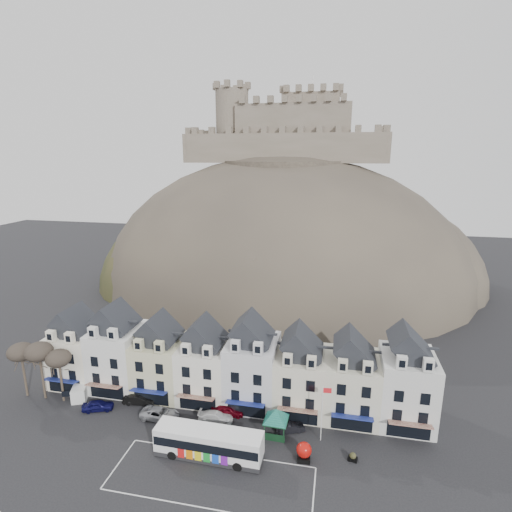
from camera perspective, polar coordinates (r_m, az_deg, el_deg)
The scene contains 21 objects.
ground at distance 49.40m, azimuth -9.41°, elevation -29.48°, with size 300.00×300.00×0.00m, color black.
coach_bay_markings at distance 49.73m, azimuth -6.37°, elevation -29.00°, with size 22.00×7.50×0.01m, color silver.
townhouse_terrace at distance 58.41m, azimuth -3.72°, elevation -15.20°, with size 54.40×9.35×11.80m.
castle_hill at distance 108.16m, azimuth 4.33°, elevation -4.01°, with size 100.00×76.00×68.00m.
castle at distance 109.89m, azimuth 4.83°, elevation 17.47°, with size 50.20×22.20×22.00m.
tree_left_far at distance 66.88m, azimuth -30.58°, elevation -11.76°, with size 3.61×3.61×8.24m.
tree_left_mid at distance 64.85m, azimuth -28.60°, elevation -11.97°, with size 3.78×3.78×8.64m.
tree_left_near at distance 63.34m, azimuth -26.39°, elevation -13.01°, with size 3.43×3.43×7.84m.
bus at distance 50.89m, azimuth -6.77°, elevation -24.88°, with size 12.61×3.17×3.55m.
bus_shelter at distance 53.03m, azimuth 2.89°, elevation -21.70°, with size 5.85×5.85×3.71m.
red_buoy at distance 51.07m, azimuth 6.87°, elevation -25.96°, with size 1.76×1.76×2.18m.
flagpole at distance 51.97m, azimuth 9.50°, elevation -20.86°, with size 1.08×0.18×7.48m.
white_van at distance 65.95m, azimuth -23.70°, elevation -17.09°, with size 3.42×4.75×1.99m.
planter_west at distance 52.28m, azimuth 13.59°, elevation -26.12°, with size 1.04×0.69×0.95m.
planter_east at distance 52.20m, azimuth 13.66°, elevation -26.13°, with size 1.16×0.78×1.06m.
car_navy at distance 62.20m, azimuth -21.65°, elevation -19.23°, with size 1.66×4.12×1.40m, color #0E0D45.
car_black at distance 61.71m, azimuth -16.32°, elevation -19.00°, with size 1.55×4.44×1.46m, color black.
car_silver at distance 58.20m, azimuth -13.57°, elevation -21.07°, with size 2.40×5.12×1.45m, color #9B9DA3.
car_white at distance 56.65m, azimuth -5.79°, elevation -21.87°, with size 1.86×4.57×1.33m, color white.
car_maroon at distance 57.47m, azimuth -4.09°, elevation -21.12°, with size 1.78×4.43×1.51m, color #590510.
car_charcoal at distance 54.97m, azimuth 4.93°, elevation -23.21°, with size 1.29×3.69×1.22m, color black.
Camera 1 is at (13.99, -32.95, 34.05)m, focal length 28.00 mm.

